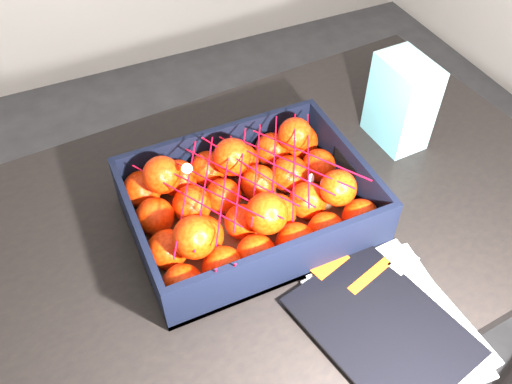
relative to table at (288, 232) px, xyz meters
name	(u,v)px	position (x,y,z in m)	size (l,w,h in m)	color
ground	(238,381)	(-0.13, 0.01, -0.65)	(3.50, 3.50, 0.00)	#313133
table	(288,232)	(0.00, 0.00, 0.00)	(1.26, 0.89, 0.75)	black
magazine_stack	(391,323)	(0.03, -0.32, 0.11)	(0.28, 0.35, 0.02)	beige
produce_crate	(250,209)	(-0.10, -0.01, 0.13)	(0.45, 0.33, 0.11)	olive
clementine_heap	(246,199)	(-0.10, -0.01, 0.16)	(0.43, 0.32, 0.13)	red
mesh_net	(248,180)	(-0.10, -0.02, 0.22)	(0.37, 0.30, 0.11)	red
retail_carton	(401,102)	(0.30, 0.08, 0.20)	(0.09, 0.13, 0.20)	white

